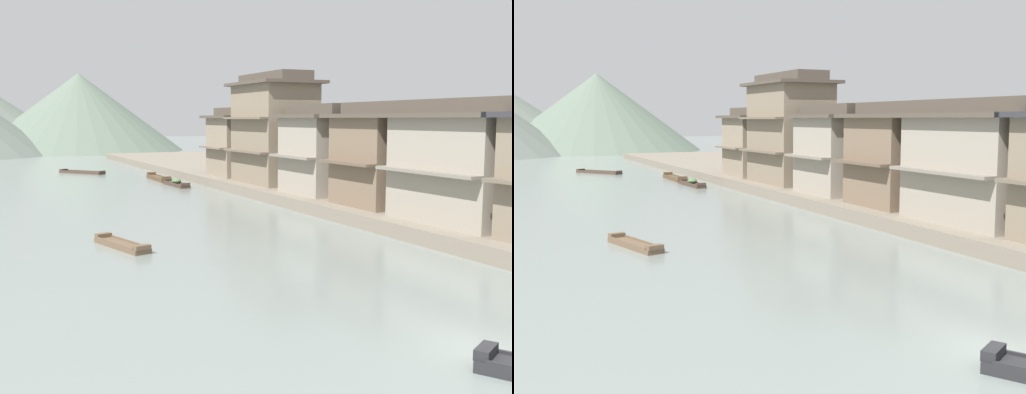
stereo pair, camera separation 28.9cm
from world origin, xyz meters
The scene contains 12 objects.
ground_plane centered at (0.00, 0.00, 0.00)m, with size 400.00×400.00×0.00m, color gray.
riverbank_right centered at (16.10, 30.00, 0.38)m, with size 18.00×110.00×0.76m, color slate.
boat_moored_nearest centered at (4.80, 42.72, 0.23)m, with size 1.09×4.82×0.69m.
boat_moored_second centered at (4.93, 48.86, 0.18)m, with size 1.02×5.72×0.56m.
boat_moored_third centered at (-5.68, 17.53, 0.14)m, with size 1.84×4.19×0.42m.
boat_moored_far centered at (-0.57, 59.70, 0.12)m, with size 4.34×5.24×0.38m.
house_waterfront_second centered at (10.85, 13.14, 3.76)m, with size 6.17×7.96×6.14m.
house_waterfront_tall centered at (11.06, 20.10, 3.77)m, with size 6.59×5.98×6.14m.
house_waterfront_narrow centered at (10.49, 26.94, 3.77)m, with size 5.45×6.41×6.14m.
house_waterfront_far centered at (10.56, 34.93, 5.06)m, with size 5.59×8.23×8.74m.
house_waterfront_end centered at (10.73, 42.14, 3.77)m, with size 5.92×6.15×6.14m.
hill_far_west centered at (7.67, 111.78, 7.15)m, with size 38.22×38.22×14.30m, color #5B6B5B.
Camera 2 is at (-11.78, -11.61, 5.91)m, focal length 45.02 mm.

